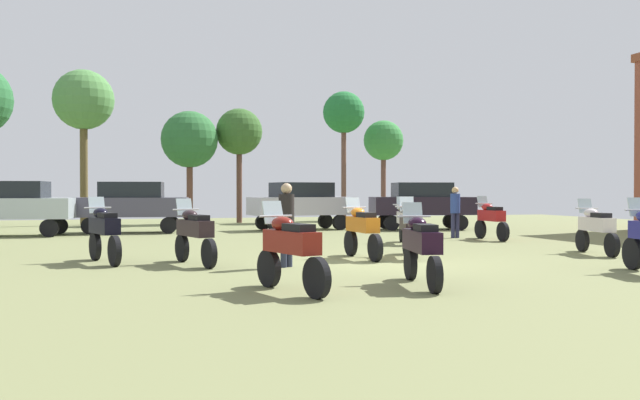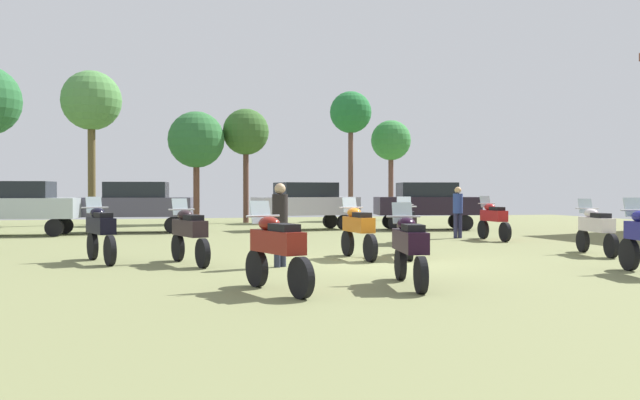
{
  "view_description": "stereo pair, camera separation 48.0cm",
  "coord_description": "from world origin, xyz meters",
  "views": [
    {
      "loc": [
        -5.72,
        -14.5,
        1.67
      ],
      "look_at": [
        -0.15,
        4.99,
        1.39
      ],
      "focal_mm": 37.35,
      "sensor_mm": 36.0,
      "label": 1
    },
    {
      "loc": [
        -5.26,
        -14.62,
        1.67
      ],
      "look_at": [
        -0.15,
        4.99,
        1.39
      ],
      "focal_mm": 37.35,
      "sensor_mm": 36.0,
      "label": 2
    }
  ],
  "objects": [
    {
      "name": "motorcycle_6",
      "position": [
        5.94,
        5.39,
        0.74
      ],
      "size": [
        0.62,
        2.14,
        1.47
      ],
      "rotation": [
        0.0,
        0.0,
        -0.02
      ],
      "color": "black",
      "rests_on": "ground"
    },
    {
      "name": "motorcycle_1",
      "position": [
        2.5,
        4.71,
        0.74
      ],
      "size": [
        0.81,
        2.03,
        1.46
      ],
      "rotation": [
        0.0,
        0.0,
        -0.3
      ],
      "color": "black",
      "rests_on": "ground"
    },
    {
      "name": "motorcycle_9",
      "position": [
        0.95,
        0.74,
        0.76
      ],
      "size": [
        0.84,
        2.23,
        1.5
      ],
      "rotation": [
        0.0,
        0.0,
        -0.29
      ],
      "color": "black",
      "rests_on": "ground"
    },
    {
      "name": "person_1",
      "position": [
        -2.48,
        -0.51,
        1.09
      ],
      "size": [
        0.47,
        0.47,
        1.81
      ],
      "rotation": [
        0.0,
        0.0,
        3.71
      ],
      "color": "#252A3D",
      "rests_on": "ground"
    },
    {
      "name": "motorcycle_5",
      "position": [
        -4.35,
        0.51,
        0.75
      ],
      "size": [
        0.83,
        2.21,
        1.47
      ],
      "rotation": [
        0.0,
        0.0,
        0.28
      ],
      "color": "black",
      "rests_on": "ground"
    },
    {
      "name": "tree_4",
      "position": [
        -2.87,
        19.16,
        4.2
      ],
      "size": [
        2.82,
        2.82,
        5.63
      ],
      "color": "brown",
      "rests_on": "ground"
    },
    {
      "name": "tree_8",
      "position": [
        -0.31,
        19.61,
        4.66
      ],
      "size": [
        2.39,
        2.39,
        5.9
      ],
      "color": "brown",
      "rests_on": "ground"
    },
    {
      "name": "car_1",
      "position": [
        1.23,
        12.69,
        1.19
      ],
      "size": [
        4.53,
        2.47,
        2.0
      ],
      "rotation": [
        0.0,
        0.0,
        1.73
      ],
      "color": "black",
      "rests_on": "ground"
    },
    {
      "name": "motorcycle_11",
      "position": [
        5.93,
        0.13,
        0.73
      ],
      "size": [
        0.73,
        2.17,
        1.44
      ],
      "rotation": [
        0.0,
        0.0,
        -0.21
      ],
      "color": "black",
      "rests_on": "ground"
    },
    {
      "name": "tree_1",
      "position": [
        8.2,
        21.02,
        4.48
      ],
      "size": [
        2.28,
        2.28,
        5.67
      ],
      "color": "brown",
      "rests_on": "ground"
    },
    {
      "name": "car_4",
      "position": [
        -5.66,
        12.69,
        1.19
      ],
      "size": [
        4.49,
        2.33,
        2.0
      ],
      "rotation": [
        0.0,
        0.0,
        1.44
      ],
      "color": "black",
      "rests_on": "ground"
    },
    {
      "name": "tree_7",
      "position": [
        5.46,
        19.92,
        5.84
      ],
      "size": [
        2.26,
        2.26,
        7.05
      ],
      "color": "brown",
      "rests_on": "ground"
    },
    {
      "name": "motorcycle_2",
      "position": [
        -6.3,
        1.41,
        0.76
      ],
      "size": [
        0.86,
        2.15,
        1.51
      ],
      "rotation": [
        0.0,
        0.0,
        0.31
      ],
      "color": "black",
      "rests_on": "ground"
    },
    {
      "name": "car_3",
      "position": [
        -9.87,
        11.87,
        1.19
      ],
      "size": [
        4.49,
        2.32,
        2.0
      ],
      "rotation": [
        0.0,
        0.0,
        1.45
      ],
      "color": "black",
      "rests_on": "ground"
    },
    {
      "name": "motorcycle_12",
      "position": [
        -0.3,
        0.76,
        0.75
      ],
      "size": [
        0.62,
        2.17,
        1.49
      ],
      "rotation": [
        0.0,
        0.0,
        0.06
      ],
      "color": "black",
      "rests_on": "ground"
    },
    {
      "name": "tree_5",
      "position": [
        -7.88,
        19.64,
        5.99
      ],
      "size": [
        2.89,
        2.89,
        7.52
      ],
      "color": "brown",
      "rests_on": "ground"
    },
    {
      "name": "motorcycle_7",
      "position": [
        -0.87,
        -3.92,
        0.73
      ],
      "size": [
        0.71,
        2.24,
        1.44
      ],
      "rotation": [
        0.0,
        0.0,
        -0.18
      ],
      "color": "black",
      "rests_on": "ground"
    },
    {
      "name": "ground_plane",
      "position": [
        0.0,
        0.0,
        0.01
      ],
      "size": [
        44.0,
        52.0,
        0.02
      ],
      "color": "olive"
    },
    {
      "name": "person_2",
      "position": [
        5.22,
        6.55,
        1.07
      ],
      "size": [
        0.35,
        0.35,
        1.79
      ],
      "rotation": [
        0.0,
        0.0,
        3.17
      ],
      "color": "#2A2C4E",
      "rests_on": "ground"
    },
    {
      "name": "car_2",
      "position": [
        6.26,
        11.6,
        1.19
      ],
      "size": [
        4.55,
        2.54,
        2.0
      ],
      "rotation": [
        0.0,
        0.0,
        1.39
      ],
      "color": "black",
      "rests_on": "ground"
    },
    {
      "name": "motorcycle_8",
      "position": [
        -3.22,
        -4.02,
        0.74
      ],
      "size": [
        0.83,
        2.08,
        1.48
      ],
      "rotation": [
        0.0,
        0.0,
        0.3
      ],
      "color": "black",
      "rests_on": "ground"
    }
  ]
}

